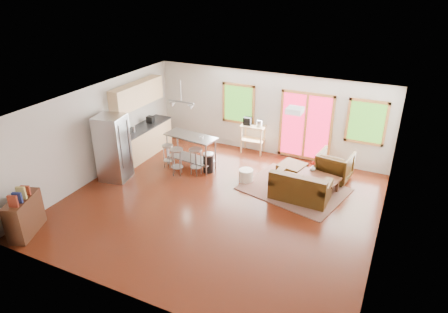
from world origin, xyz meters
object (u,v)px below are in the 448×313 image
at_px(loveseat, 300,188).
at_px(ottoman, 292,171).
at_px(coffee_table, 318,178).
at_px(rug, 294,189).
at_px(armchair, 335,164).
at_px(refrigerator, 113,148).
at_px(island, 191,145).
at_px(kitchen_cart, 253,129).

bearing_deg(loveseat, ottoman, 118.38).
height_order(loveseat, ottoman, loveseat).
height_order(loveseat, coffee_table, loveseat).
distance_m(rug, armchair, 1.41).
distance_m(rug, refrigerator, 5.04).
bearing_deg(island, rug, -0.92).
height_order(rug, refrigerator, refrigerator).
xyz_separation_m(rug, coffee_table, (0.57, 0.22, 0.36)).
bearing_deg(rug, armchair, 52.20).
distance_m(coffee_table, ottoman, 0.92).
height_order(refrigerator, kitchen_cart, refrigerator).
bearing_deg(refrigerator, armchair, 14.61).
distance_m(ottoman, refrigerator, 4.99).
bearing_deg(loveseat, coffee_table, 64.68).
distance_m(coffee_table, refrigerator, 5.60).
bearing_deg(island, coffee_table, 2.58).
bearing_deg(refrigerator, ottoman, 14.91).
distance_m(rug, loveseat, 0.56).
bearing_deg(kitchen_cart, island, -126.06).
bearing_deg(loveseat, rug, 123.78).
xyz_separation_m(rug, ottoman, (-0.25, 0.59, 0.21)).
relative_size(loveseat, ottoman, 2.22).
bearing_deg(coffee_table, kitchen_cart, 148.15).
bearing_deg(island, ottoman, 10.45).
relative_size(rug, loveseat, 1.73).
relative_size(loveseat, island, 0.92).
bearing_deg(armchair, refrigerator, 31.50).
relative_size(rug, kitchen_cart, 2.20).
distance_m(coffee_table, island, 3.77).
bearing_deg(rug, kitchen_cart, 137.35).
bearing_deg(kitchen_cart, ottoman, -35.17).
height_order(coffee_table, island, island).
xyz_separation_m(armchair, kitchen_cart, (-2.75, 0.71, 0.34)).
bearing_deg(armchair, ottoman, 30.22).
height_order(rug, loveseat, loveseat).
xyz_separation_m(loveseat, armchair, (0.57, 1.47, 0.14)).
height_order(coffee_table, refrigerator, refrigerator).
distance_m(armchair, island, 4.13).
xyz_separation_m(loveseat, refrigerator, (-4.97, -1.11, 0.62)).
relative_size(ottoman, island, 0.41).
bearing_deg(coffee_table, ottoman, 155.70).
height_order(ottoman, island, island).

